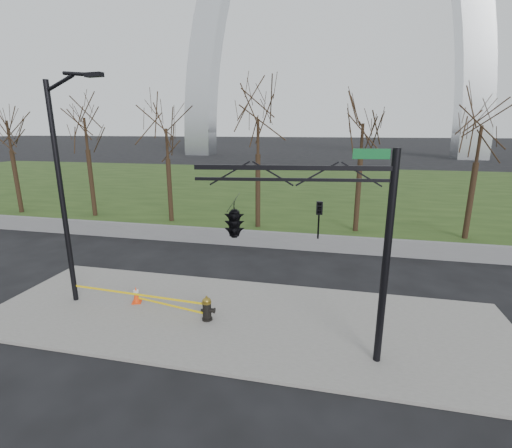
% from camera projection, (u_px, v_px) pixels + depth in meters
% --- Properties ---
extents(ground, '(500.00, 500.00, 0.00)m').
position_uv_depth(ground, '(241.00, 320.00, 12.66)').
color(ground, black).
rests_on(ground, ground).
extents(sidewalk, '(18.00, 6.00, 0.10)m').
position_uv_depth(sidewalk, '(241.00, 318.00, 12.65)').
color(sidewalk, slate).
rests_on(sidewalk, ground).
extents(grass_strip, '(120.00, 40.00, 0.06)m').
position_uv_depth(grass_strip, '(309.00, 187.00, 40.95)').
color(grass_strip, '#213613').
rests_on(grass_strip, ground).
extents(guardrail, '(60.00, 0.30, 0.90)m').
position_uv_depth(guardrail, '(278.00, 240.00, 20.09)').
color(guardrail, '#59595B').
rests_on(guardrail, ground).
extents(tree_row, '(35.68, 4.00, 7.83)m').
position_uv_depth(tree_row, '(211.00, 167.00, 24.06)').
color(tree_row, black).
rests_on(tree_row, ground).
extents(fire_hydrant, '(0.54, 0.36, 0.88)m').
position_uv_depth(fire_hydrant, '(207.00, 309.00, 12.36)').
color(fire_hydrant, black).
rests_on(fire_hydrant, sidewalk).
extents(traffic_cone, '(0.42, 0.42, 0.65)m').
position_uv_depth(traffic_cone, '(136.00, 295.00, 13.61)').
color(traffic_cone, red).
rests_on(traffic_cone, sidewalk).
extents(street_light, '(2.39, 0.48, 8.21)m').
position_uv_depth(street_light, '(65.00, 180.00, 12.68)').
color(street_light, black).
rests_on(street_light, ground).
extents(traffic_signal_mast, '(5.05, 2.53, 6.00)m').
position_uv_depth(traffic_signal_mast, '(263.00, 220.00, 9.50)').
color(traffic_signal_mast, black).
rests_on(traffic_signal_mast, ground).
extents(caution_tape, '(5.43, 0.63, 0.45)m').
position_uv_depth(caution_tape, '(149.00, 298.00, 13.04)').
color(caution_tape, '#DCB90B').
rests_on(caution_tape, ground).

